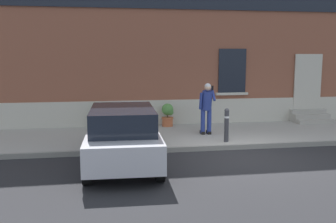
{
  "coord_description": "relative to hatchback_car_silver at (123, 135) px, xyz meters",
  "views": [
    {
      "loc": [
        -3.63,
        -9.53,
        2.78
      ],
      "look_at": [
        -1.79,
        1.6,
        1.1
      ],
      "focal_mm": 40.09,
      "sensor_mm": 36.0,
      "label": 1
    }
  ],
  "objects": [
    {
      "name": "building_facade",
      "position": [
        3.26,
        5.42,
        2.94
      ],
      "size": [
        24.0,
        1.52,
        7.5
      ],
      "color": "brown",
      "rests_on": "ground"
    },
    {
      "name": "ground_plane",
      "position": [
        3.25,
        0.13,
        -0.79
      ],
      "size": [
        80.0,
        80.0,
        0.0
      ],
      "primitive_type": "plane",
      "color": "#232326"
    },
    {
      "name": "planter_olive",
      "position": [
        -0.58,
        4.27,
        -0.18
      ],
      "size": [
        0.44,
        0.44,
        0.86
      ],
      "color": "#606B38",
      "rests_on": "sidewalk"
    },
    {
      "name": "curb_edge",
      "position": [
        3.25,
        1.07,
        -0.71
      ],
      "size": [
        24.0,
        0.12,
        0.15
      ],
      "primitive_type": "cube",
      "color": "gray",
      "rests_on": "ground"
    },
    {
      "name": "entrance_stoop",
      "position": [
        7.69,
        4.36,
        -0.45
      ],
      "size": [
        1.49,
        0.96,
        0.48
      ],
      "color": "#9E998E",
      "rests_on": "sidewalk"
    },
    {
      "name": "sidewalk",
      "position": [
        3.25,
        2.93,
        -0.71
      ],
      "size": [
        24.0,
        3.6,
        0.15
      ],
      "primitive_type": "cube",
      "color": "#99968E",
      "rests_on": "ground"
    },
    {
      "name": "planter_terracotta",
      "position": [
        1.87,
        4.32,
        -0.18
      ],
      "size": [
        0.44,
        0.44,
        0.86
      ],
      "color": "#B25B38",
      "rests_on": "sidewalk"
    },
    {
      "name": "bollard_far_left",
      "position": [
        -0.24,
        1.48,
        -0.08
      ],
      "size": [
        0.15,
        0.15,
        1.04
      ],
      "color": "#333338",
      "rests_on": "sidewalk"
    },
    {
      "name": "hatchback_car_silver",
      "position": [
        0.0,
        0.0,
        0.0
      ],
      "size": [
        1.89,
        4.12,
        1.5
      ],
      "color": "#B7B7BF",
      "rests_on": "ground"
    },
    {
      "name": "bollard_near_person",
      "position": [
        3.24,
        1.48,
        -0.08
      ],
      "size": [
        0.15,
        0.15,
        1.04
      ],
      "color": "#333338",
      "rests_on": "sidewalk"
    },
    {
      "name": "person_on_phone",
      "position": [
        2.91,
        2.6,
        0.36
      ],
      "size": [
        0.51,
        0.52,
        1.74
      ],
      "rotation": [
        0.0,
        0.0,
        -0.04
      ],
      "color": "navy",
      "rests_on": "sidewalk"
    }
  ]
}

